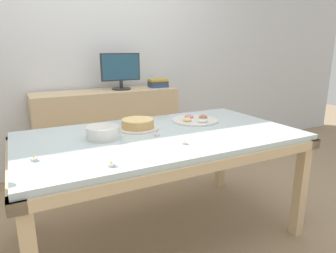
{
  "coord_description": "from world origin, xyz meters",
  "views": [
    {
      "loc": [
        -0.86,
        -1.76,
        1.34
      ],
      "look_at": [
        0.02,
        -0.06,
        0.83
      ],
      "focal_mm": 32.0,
      "sensor_mm": 36.0,
      "label": 1
    }
  ],
  "objects_px": {
    "tealight_left_edge": "(184,143)",
    "book_stack": "(158,83)",
    "pastry_platter": "(195,120)",
    "cake_chocolate_round": "(138,125)",
    "computer_monitor": "(121,71)",
    "tealight_near_front": "(111,164)",
    "plate_stack": "(103,132)",
    "tealight_near_cakes": "(34,159)",
    "tealight_right_edge": "(157,134)"
  },
  "relations": [
    {
      "from": "plate_stack",
      "to": "tealight_right_edge",
      "type": "distance_m",
      "value": 0.35
    },
    {
      "from": "cake_chocolate_round",
      "to": "pastry_platter",
      "type": "relative_size",
      "value": 0.82
    },
    {
      "from": "book_stack",
      "to": "pastry_platter",
      "type": "xyz_separation_m",
      "value": [
        -0.21,
        -1.11,
        -0.17
      ]
    },
    {
      "from": "pastry_platter",
      "to": "tealight_near_front",
      "type": "xyz_separation_m",
      "value": [
        -0.87,
        -0.6,
        -0.0
      ]
    },
    {
      "from": "pastry_platter",
      "to": "computer_monitor",
      "type": "bearing_deg",
      "value": 101.62
    },
    {
      "from": "book_stack",
      "to": "tealight_left_edge",
      "type": "relative_size",
      "value": 5.37
    },
    {
      "from": "book_stack",
      "to": "tealight_near_cakes",
      "type": "xyz_separation_m",
      "value": [
        -1.41,
        -1.45,
        -0.17
      ]
    },
    {
      "from": "tealight_left_edge",
      "to": "book_stack",
      "type": "bearing_deg",
      "value": 69.66
    },
    {
      "from": "book_stack",
      "to": "pastry_platter",
      "type": "bearing_deg",
      "value": -100.55
    },
    {
      "from": "tealight_left_edge",
      "to": "tealight_near_front",
      "type": "height_order",
      "value": "same"
    },
    {
      "from": "book_stack",
      "to": "tealight_near_front",
      "type": "bearing_deg",
      "value": -122.25
    },
    {
      "from": "tealight_left_edge",
      "to": "tealight_near_cakes",
      "type": "distance_m",
      "value": 0.84
    },
    {
      "from": "cake_chocolate_round",
      "to": "plate_stack",
      "type": "xyz_separation_m",
      "value": [
        -0.28,
        -0.11,
        0.01
      ]
    },
    {
      "from": "cake_chocolate_round",
      "to": "tealight_left_edge",
      "type": "relative_size",
      "value": 7.45
    },
    {
      "from": "pastry_platter",
      "to": "tealight_left_edge",
      "type": "distance_m",
      "value": 0.6
    },
    {
      "from": "tealight_right_edge",
      "to": "tealight_near_front",
      "type": "relative_size",
      "value": 1.0
    },
    {
      "from": "computer_monitor",
      "to": "tealight_near_front",
      "type": "xyz_separation_m",
      "value": [
        -0.65,
        -1.71,
        -0.32
      ]
    },
    {
      "from": "computer_monitor",
      "to": "book_stack",
      "type": "relative_size",
      "value": 1.97
    },
    {
      "from": "computer_monitor",
      "to": "tealight_near_front",
      "type": "bearing_deg",
      "value": -110.7
    },
    {
      "from": "pastry_platter",
      "to": "tealight_left_edge",
      "type": "bearing_deg",
      "value": -128.98
    },
    {
      "from": "book_stack",
      "to": "pastry_platter",
      "type": "distance_m",
      "value": 1.14
    },
    {
      "from": "plate_stack",
      "to": "tealight_near_cakes",
      "type": "height_order",
      "value": "plate_stack"
    },
    {
      "from": "cake_chocolate_round",
      "to": "tealight_near_front",
      "type": "bearing_deg",
      "value": -122.69
    },
    {
      "from": "book_stack",
      "to": "cake_chocolate_round",
      "type": "xyz_separation_m",
      "value": [
        -0.7,
        -1.12,
        -0.15
      ]
    },
    {
      "from": "computer_monitor",
      "to": "cake_chocolate_round",
      "type": "xyz_separation_m",
      "value": [
        -0.27,
        -1.12,
        -0.29
      ]
    },
    {
      "from": "book_stack",
      "to": "cake_chocolate_round",
      "type": "bearing_deg",
      "value": -122.02
    },
    {
      "from": "tealight_left_edge",
      "to": "tealight_right_edge",
      "type": "bearing_deg",
      "value": 106.86
    },
    {
      "from": "computer_monitor",
      "to": "pastry_platter",
      "type": "bearing_deg",
      "value": -78.38
    },
    {
      "from": "tealight_near_front",
      "to": "cake_chocolate_round",
      "type": "bearing_deg",
      "value": 57.31
    },
    {
      "from": "computer_monitor",
      "to": "cake_chocolate_round",
      "type": "height_order",
      "value": "computer_monitor"
    },
    {
      "from": "tealight_left_edge",
      "to": "pastry_platter",
      "type": "bearing_deg",
      "value": 51.02
    },
    {
      "from": "book_stack",
      "to": "plate_stack",
      "type": "distance_m",
      "value": 1.58
    },
    {
      "from": "tealight_left_edge",
      "to": "plate_stack",
      "type": "bearing_deg",
      "value": 139.14
    },
    {
      "from": "computer_monitor",
      "to": "tealight_right_edge",
      "type": "distance_m",
      "value": 1.39
    },
    {
      "from": "computer_monitor",
      "to": "plate_stack",
      "type": "height_order",
      "value": "computer_monitor"
    },
    {
      "from": "pastry_platter",
      "to": "tealight_near_cakes",
      "type": "bearing_deg",
      "value": -163.95
    },
    {
      "from": "tealight_right_edge",
      "to": "plate_stack",
      "type": "bearing_deg",
      "value": 161.51
    },
    {
      "from": "plate_stack",
      "to": "book_stack",
      "type": "bearing_deg",
      "value": 51.32
    },
    {
      "from": "computer_monitor",
      "to": "cake_chocolate_round",
      "type": "distance_m",
      "value": 1.18
    },
    {
      "from": "cake_chocolate_round",
      "to": "tealight_left_edge",
      "type": "distance_m",
      "value": 0.47
    },
    {
      "from": "pastry_platter",
      "to": "tealight_near_front",
      "type": "bearing_deg",
      "value": -145.36
    },
    {
      "from": "pastry_platter",
      "to": "tealight_right_edge",
      "type": "relative_size",
      "value": 9.07
    },
    {
      "from": "book_stack",
      "to": "computer_monitor",
      "type": "bearing_deg",
      "value": -179.82
    },
    {
      "from": "tealight_near_cakes",
      "to": "tealight_near_front",
      "type": "height_order",
      "value": "same"
    },
    {
      "from": "computer_monitor",
      "to": "tealight_left_edge",
      "type": "distance_m",
      "value": 1.61
    },
    {
      "from": "plate_stack",
      "to": "tealight_left_edge",
      "type": "distance_m",
      "value": 0.53
    },
    {
      "from": "plate_stack",
      "to": "cake_chocolate_round",
      "type": "bearing_deg",
      "value": 21.15
    },
    {
      "from": "computer_monitor",
      "to": "pastry_platter",
      "type": "xyz_separation_m",
      "value": [
        0.23,
        -1.11,
        -0.32
      ]
    },
    {
      "from": "plate_stack",
      "to": "tealight_near_cakes",
      "type": "distance_m",
      "value": 0.48
    },
    {
      "from": "book_stack",
      "to": "tealight_left_edge",
      "type": "xyz_separation_m",
      "value": [
        -0.58,
        -1.57,
        -0.17
      ]
    }
  ]
}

